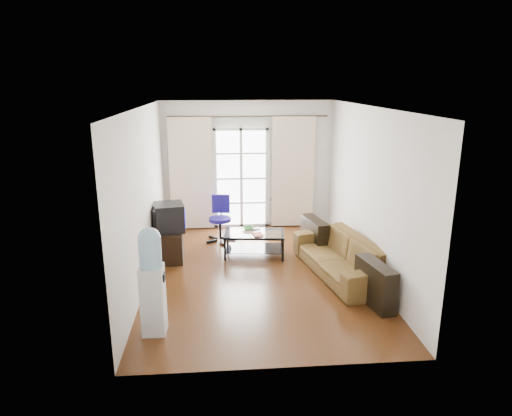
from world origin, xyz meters
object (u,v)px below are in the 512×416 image
at_px(sofa, 341,256).
at_px(task_chair, 220,228).
at_px(tv_stand, 170,245).
at_px(crt_tv, 168,217).
at_px(coffee_table, 254,241).
at_px(water_cooler, 152,279).

distance_m(sofa, task_chair, 2.67).
bearing_deg(task_chair, tv_stand, -127.44).
xyz_separation_m(sofa, tv_stand, (-2.86, 0.90, -0.05)).
xyz_separation_m(sofa, crt_tv, (-2.86, 0.93, 0.46)).
distance_m(tv_stand, task_chair, 1.30).
height_order(tv_stand, crt_tv, crt_tv).
distance_m(coffee_table, water_cooler, 2.97).
distance_m(sofa, water_cooler, 3.25).
bearing_deg(water_cooler, crt_tv, 93.43).
bearing_deg(sofa, task_chair, -144.24).
bearing_deg(water_cooler, sofa, 31.68).
xyz_separation_m(crt_tv, task_chair, (0.91, 0.90, -0.51)).
relative_size(tv_stand, water_cooler, 0.52).
height_order(sofa, water_cooler, water_cooler).
height_order(sofa, coffee_table, sofa).
relative_size(crt_tv, water_cooler, 0.43).
bearing_deg(crt_tv, tv_stand, -99.53).
height_order(crt_tv, task_chair, crt_tv).
distance_m(crt_tv, task_chair, 1.38).
relative_size(coffee_table, crt_tv, 1.88).
distance_m(sofa, crt_tv, 3.04).
relative_size(sofa, crt_tv, 3.78).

